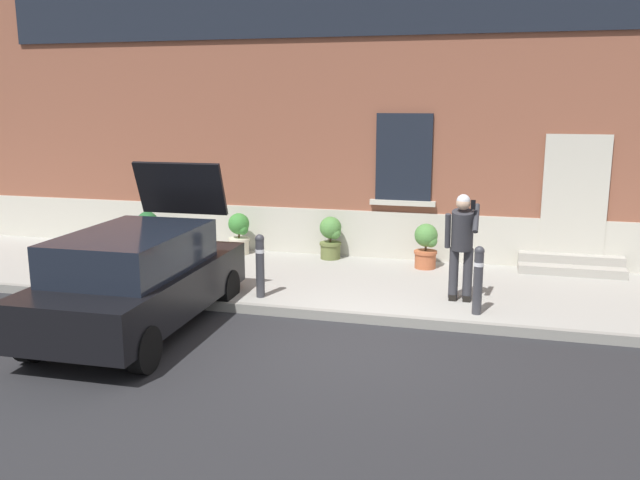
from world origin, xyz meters
TOP-DOWN VIEW (x-y plane):
  - ground_plane at (0.00, 0.00)m, footprint 80.00×80.00m
  - sidewalk at (0.00, 2.80)m, footprint 24.00×3.60m
  - curb_edge at (0.00, 0.94)m, footprint 24.00×0.12m
  - building_facade at (0.01, 5.29)m, footprint 24.00×1.52m
  - entrance_stoop at (3.38, 4.33)m, footprint 1.89×0.64m
  - hatchback_car_black at (-2.95, -0.23)m, footprint 1.86×4.10m
  - bollard_near_person at (1.76, 1.35)m, footprint 0.15×0.15m
  - bollard_far_left at (-1.67, 1.35)m, footprint 0.15×0.15m
  - person_on_phone at (1.48, 1.92)m, footprint 0.51×0.52m
  - planter_charcoal at (-5.09, 3.87)m, footprint 0.44×0.44m
  - planter_cream at (-3.15, 4.16)m, footprint 0.44×0.44m
  - planter_olive at (-1.21, 4.24)m, footprint 0.44×0.44m
  - planter_terracotta at (0.73, 3.96)m, footprint 0.44×0.44m

SIDE VIEW (x-z plane):
  - ground_plane at x=0.00m, z-range 0.00..0.00m
  - sidewalk at x=0.00m, z-range 0.00..0.15m
  - curb_edge at x=0.00m, z-range 0.00..0.15m
  - entrance_stoop at x=3.38m, z-range 0.12..0.44m
  - planter_charcoal at x=-5.09m, z-range 0.18..1.04m
  - planter_cream at x=-3.15m, z-range 0.18..1.04m
  - planter_olive at x=-1.21m, z-range 0.18..1.04m
  - planter_terracotta at x=0.73m, z-range 0.18..1.04m
  - bollard_near_person at x=1.76m, z-range 0.19..1.24m
  - bollard_far_left at x=-1.67m, z-range 0.19..1.24m
  - hatchback_car_black at x=-2.95m, z-range -0.37..1.97m
  - person_on_phone at x=1.48m, z-range 0.28..2.02m
  - building_facade at x=0.01m, z-range -0.02..7.48m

